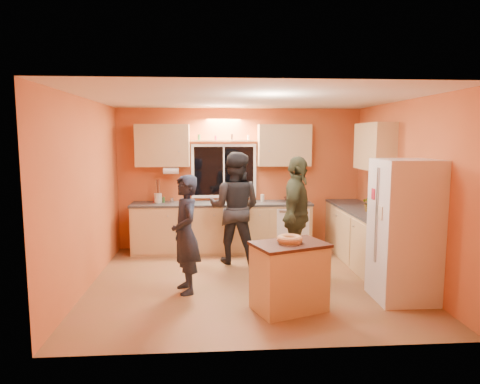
{
  "coord_description": "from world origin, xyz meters",
  "views": [
    {
      "loc": [
        -0.56,
        -5.93,
        2.07
      ],
      "look_at": [
        -0.11,
        0.4,
        1.26
      ],
      "focal_mm": 32.0,
      "sensor_mm": 36.0,
      "label": 1
    }
  ],
  "objects": [
    {
      "name": "room_shell",
      "position": [
        0.12,
        0.41,
        1.62
      ],
      "size": [
        4.54,
        4.04,
        2.61
      ],
      "color": "#C56332",
      "rests_on": "ground"
    },
    {
      "name": "person_right",
      "position": [
        0.74,
        0.35,
        0.89
      ],
      "size": [
        0.75,
        1.13,
        1.79
      ],
      "primitive_type": "imported",
      "rotation": [
        0.0,
        0.0,
        1.24
      ],
      "color": "#323824",
      "rests_on": "ground"
    },
    {
      "name": "bundt_pastry",
      "position": [
        0.38,
        -1.03,
        0.87
      ],
      "size": [
        0.31,
        0.31,
        0.09
      ],
      "primitive_type": "torus",
      "color": "#C1804F",
      "rests_on": "island"
    },
    {
      "name": "potted_plant",
      "position": [
        1.96,
        0.59,
        1.04
      ],
      "size": [
        0.25,
        0.21,
        0.27
      ],
      "primitive_type": "imported",
      "rotation": [
        0.0,
        0.0,
        -0.01
      ],
      "color": "gray",
      "rests_on": "right_counter"
    },
    {
      "name": "mixing_bowl",
      "position": [
        0.95,
        1.67,
        0.94
      ],
      "size": [
        0.43,
        0.43,
        0.09
      ],
      "primitive_type": "imported",
      "rotation": [
        0.0,
        0.0,
        -0.27
      ],
      "color": "black",
      "rests_on": "back_counter"
    },
    {
      "name": "right_counter",
      "position": [
        1.95,
        0.5,
        0.45
      ],
      "size": [
        0.62,
        1.84,
        0.9
      ],
      "color": "tan",
      "rests_on": "ground"
    },
    {
      "name": "person_left",
      "position": [
        -0.89,
        -0.34,
        0.79
      ],
      "size": [
        0.53,
        0.66,
        1.58
      ],
      "primitive_type": "imported",
      "rotation": [
        0.0,
        0.0,
        -1.28
      ],
      "color": "black",
      "rests_on": "ground"
    },
    {
      "name": "person_center",
      "position": [
        -0.15,
        1.0,
        0.92
      ],
      "size": [
        1.05,
        0.92,
        1.83
      ],
      "primitive_type": "imported",
      "rotation": [
        0.0,
        0.0,
        2.85
      ],
      "color": "black",
      "rests_on": "ground"
    },
    {
      "name": "red_box",
      "position": [
        1.99,
        0.47,
        0.94
      ],
      "size": [
        0.17,
        0.14,
        0.07
      ],
      "primitive_type": "cube",
      "rotation": [
        0.0,
        0.0,
        0.12
      ],
      "color": "#AA1A2E",
      "rests_on": "right_counter"
    },
    {
      "name": "refrigerator",
      "position": [
        1.89,
        -0.8,
        0.9
      ],
      "size": [
        0.72,
        0.7,
        1.8
      ],
      "primitive_type": "cube",
      "color": "silver",
      "rests_on": "ground"
    },
    {
      "name": "island",
      "position": [
        0.38,
        -1.03,
        0.42
      ],
      "size": [
        1.0,
        0.84,
        0.82
      ],
      "rotation": [
        0.0,
        0.0,
        0.35
      ],
      "color": "tan",
      "rests_on": "ground"
    },
    {
      "name": "ground",
      "position": [
        0.0,
        0.0,
        0.0
      ],
      "size": [
        4.5,
        4.5,
        0.0
      ],
      "primitive_type": "plane",
      "color": "brown",
      "rests_on": "ground"
    },
    {
      "name": "utensil_crock",
      "position": [
        -1.5,
        1.76,
        0.99
      ],
      "size": [
        0.14,
        0.14,
        0.17
      ],
      "primitive_type": "cylinder",
      "color": "beige",
      "rests_on": "back_counter"
    },
    {
      "name": "back_counter",
      "position": [
        0.01,
        1.7,
        0.45
      ],
      "size": [
        4.23,
        0.62,
        0.9
      ],
      "color": "tan",
      "rests_on": "ground"
    }
  ]
}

